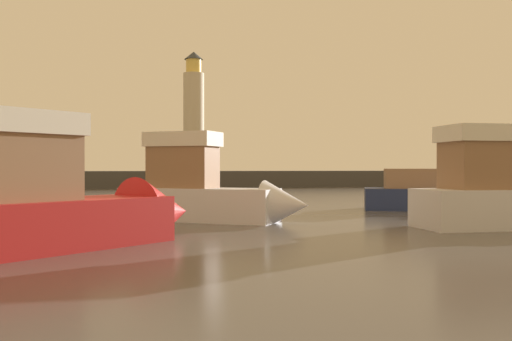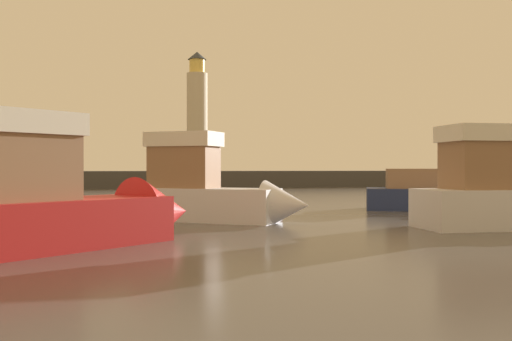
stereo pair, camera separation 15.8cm
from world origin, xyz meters
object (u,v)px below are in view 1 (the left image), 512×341
at_px(motorboat_0, 457,196).
at_px(motorboat_3, 81,205).
at_px(lighthouse, 194,115).
at_px(motorboat_1, 210,191).

distance_m(motorboat_0, motorboat_3, 19.26).
distance_m(lighthouse, motorboat_1, 38.41).
height_order(lighthouse, motorboat_3, lighthouse).
xyz_separation_m(motorboat_0, motorboat_3, (-17.06, -8.93, 0.42)).
height_order(motorboat_1, motorboat_3, motorboat_1).
bearing_deg(motorboat_1, motorboat_0, 12.76).
bearing_deg(motorboat_1, lighthouse, 83.28).
bearing_deg(lighthouse, motorboat_0, -76.78).
distance_m(lighthouse, motorboat_0, 36.37).
xyz_separation_m(motorboat_0, motorboat_1, (-12.60, -2.85, 0.49)).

